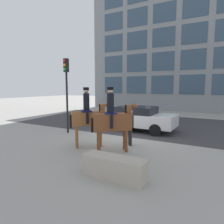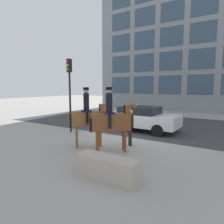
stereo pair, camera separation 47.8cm
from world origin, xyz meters
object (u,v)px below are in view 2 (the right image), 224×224
planter_ledge (107,168)px  traffic_light (69,84)px  mounted_horse_lead (89,116)px  pedestrian_bystander (130,125)px  mounted_horse_companion (112,120)px  street_car_near_lane (141,118)px

planter_ledge → traffic_light: bearing=143.6°
mounted_horse_lead → pedestrian_bystander: bearing=-8.0°
mounted_horse_companion → pedestrian_bystander: mounted_horse_companion is taller
mounted_horse_companion → traffic_light: size_ratio=0.63×
mounted_horse_companion → planter_ledge: 2.53m
mounted_horse_companion → pedestrian_bystander: (0.21, 1.15, -0.35)m
pedestrian_bystander → street_car_near_lane: pedestrian_bystander is taller
mounted_horse_lead → street_car_near_lane: size_ratio=0.59×
mounted_horse_lead → street_car_near_lane: mounted_horse_lead is taller
traffic_light → pedestrian_bystander: bearing=-7.1°
pedestrian_bystander → street_car_near_lane: 3.21m
mounted_horse_companion → planter_ledge: mounted_horse_companion is taller
pedestrian_bystander → planter_ledge: pedestrian_bystander is taller
street_car_near_lane → planter_ledge: bearing=-73.9°
traffic_light → planter_ledge: bearing=-36.4°
pedestrian_bystander → planter_ledge: 3.38m
mounted_horse_lead → planter_ledge: (2.40, -2.15, -0.99)m
pedestrian_bystander → planter_ledge: bearing=70.6°
street_car_near_lane → mounted_horse_lead: bearing=-98.1°
pedestrian_bystander → traffic_light: (-4.04, 0.50, 1.81)m
mounted_horse_lead → planter_ledge: mounted_horse_lead is taller
street_car_near_lane → planter_ledge: size_ratio=2.33×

